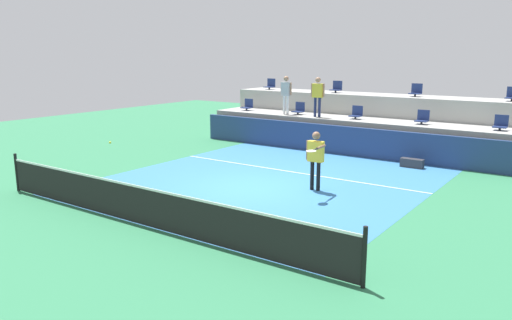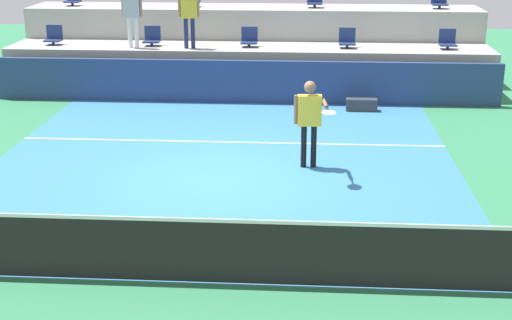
% 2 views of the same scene
% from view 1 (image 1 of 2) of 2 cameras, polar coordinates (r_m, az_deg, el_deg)
% --- Properties ---
extents(ground_plane, '(40.00, 40.00, 0.00)m').
position_cam_1_polar(ground_plane, '(14.42, -0.70, -3.22)').
color(ground_plane, '#2D754C').
extents(court_inner_paint, '(9.00, 10.00, 0.01)m').
position_cam_1_polar(court_inner_paint, '(15.21, 1.50, -2.39)').
color(court_inner_paint, teal).
rests_on(court_inner_paint, ground_plane).
extents(court_service_line, '(9.00, 0.06, 0.00)m').
position_cam_1_polar(court_service_line, '(16.36, 4.22, -1.37)').
color(court_service_line, white).
rests_on(court_service_line, ground_plane).
extents(tennis_net, '(10.48, 0.08, 1.07)m').
position_cam_1_polar(tennis_net, '(11.41, -12.60, -5.05)').
color(tennis_net, black).
rests_on(tennis_net, ground_plane).
extents(sponsor_backboard, '(13.00, 0.16, 1.10)m').
position_cam_1_polar(sponsor_backboard, '(19.37, 9.75, 2.23)').
color(sponsor_backboard, navy).
rests_on(sponsor_backboard, ground_plane).
extents(seating_tier_lower, '(13.00, 1.80, 1.25)m').
position_cam_1_polar(seating_tier_lower, '(20.52, 11.32, 2.93)').
color(seating_tier_lower, '#9E9E99').
rests_on(seating_tier_lower, ground_plane).
extents(seating_tier_upper, '(13.00, 1.80, 2.10)m').
position_cam_1_polar(seating_tier_upper, '(22.11, 13.28, 4.60)').
color(seating_tier_upper, '#9E9E99').
rests_on(seating_tier_upper, ground_plane).
extents(stadium_chair_lower_far_left, '(0.44, 0.40, 0.52)m').
position_cam_1_polar(stadium_chair_lower_far_left, '(23.02, -0.96, 6.24)').
color(stadium_chair_lower_far_left, '#2D2D33').
rests_on(stadium_chair_lower_far_left, seating_tier_lower).
extents(stadium_chair_lower_left, '(0.44, 0.40, 0.52)m').
position_cam_1_polar(stadium_chair_lower_left, '(21.54, 4.93, 5.80)').
color(stadium_chair_lower_left, '#2D2D33').
rests_on(stadium_chair_lower_left, seating_tier_lower).
extents(stadium_chair_lower_center, '(0.44, 0.40, 0.52)m').
position_cam_1_polar(stadium_chair_lower_center, '(20.34, 11.40, 5.24)').
color(stadium_chair_lower_center, '#2D2D33').
rests_on(stadium_chair_lower_center, seating_tier_lower).
extents(stadium_chair_lower_right, '(0.44, 0.40, 0.52)m').
position_cam_1_polar(stadium_chair_lower_right, '(19.45, 18.49, 4.55)').
color(stadium_chair_lower_right, '#2D2D33').
rests_on(stadium_chair_lower_right, seating_tier_lower).
extents(stadium_chair_lower_far_right, '(0.44, 0.40, 0.52)m').
position_cam_1_polar(stadium_chair_lower_far_right, '(18.87, 26.18, 3.72)').
color(stadium_chair_lower_far_right, '#2D2D33').
rests_on(stadium_chair_lower_far_right, seating_tier_lower).
extents(stadium_chair_upper_far_left, '(0.44, 0.40, 0.52)m').
position_cam_1_polar(stadium_chair_upper_far_left, '(24.40, 1.64, 8.57)').
color(stadium_chair_upper_far_left, '#2D2D33').
rests_on(stadium_chair_upper_far_left, seating_tier_upper).
extents(stadium_chair_upper_left, '(0.44, 0.40, 0.52)m').
position_cam_1_polar(stadium_chair_upper_left, '(22.64, 9.19, 8.15)').
color(stadium_chair_upper_left, '#2D2D33').
rests_on(stadium_chair_upper_left, seating_tier_upper).
extents(stadium_chair_upper_right, '(0.44, 0.40, 0.52)m').
position_cam_1_polar(stadium_chair_upper_right, '(21.33, 17.82, 7.50)').
color(stadium_chair_upper_right, '#2D2D33').
rests_on(stadium_chair_upper_right, seating_tier_upper).
extents(tennis_player, '(0.78, 1.17, 1.68)m').
position_cam_1_polar(tennis_player, '(14.02, 6.82, 0.58)').
color(tennis_player, black).
rests_on(tennis_player, ground_plane).
extents(spectator_in_white, '(0.58, 0.24, 1.63)m').
position_cam_1_polar(spectator_in_white, '(21.36, 3.45, 7.81)').
color(spectator_in_white, white).
rests_on(spectator_in_white, seating_tier_lower).
extents(spectator_leaning_on_rail, '(0.57, 0.27, 1.62)m').
position_cam_1_polar(spectator_leaning_on_rail, '(20.60, 7.06, 7.58)').
color(spectator_leaning_on_rail, navy).
rests_on(spectator_leaning_on_rail, seating_tier_lower).
extents(tennis_ball, '(0.07, 0.07, 0.07)m').
position_cam_1_polar(tennis_ball, '(14.80, -16.33, 1.93)').
color(tennis_ball, '#CCE033').
extents(equipment_bag, '(0.76, 0.28, 0.30)m').
position_cam_1_polar(equipment_bag, '(17.79, 17.39, -0.33)').
color(equipment_bag, '#333338').
rests_on(equipment_bag, ground_plane).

